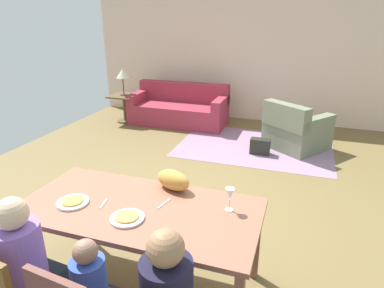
# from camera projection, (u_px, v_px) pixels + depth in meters

# --- Properties ---
(ground_plane) EXTENTS (7.09, 6.43, 0.02)m
(ground_plane) POSITION_uv_depth(u_px,v_px,m) (211.00, 184.00, 4.59)
(ground_plane) COLOR brown
(back_wall) EXTENTS (7.09, 0.10, 2.70)m
(back_wall) POSITION_uv_depth(u_px,v_px,m) (255.00, 56.00, 6.99)
(back_wall) COLOR beige
(back_wall) RESTS_ON ground_plane
(dining_table) EXTENTS (1.88, 0.91, 0.76)m
(dining_table) POSITION_uv_depth(u_px,v_px,m) (139.00, 215.00, 2.63)
(dining_table) COLOR #8E5943
(dining_table) RESTS_ON ground_plane
(plate_near_man) EXTENTS (0.25, 0.25, 0.02)m
(plate_near_man) POSITION_uv_depth(u_px,v_px,m) (73.00, 202.00, 2.65)
(plate_near_man) COLOR white
(plate_near_man) RESTS_ON dining_table
(pizza_near_man) EXTENTS (0.17, 0.17, 0.01)m
(pizza_near_man) POSITION_uv_depth(u_px,v_px,m) (73.00, 201.00, 2.65)
(pizza_near_man) COLOR gold
(pizza_near_man) RESTS_ON plate_near_man
(plate_near_child) EXTENTS (0.25, 0.25, 0.02)m
(plate_near_child) POSITION_uv_depth(u_px,v_px,m) (127.00, 218.00, 2.44)
(plate_near_child) COLOR silver
(plate_near_child) RESTS_ON dining_table
(pizza_near_child) EXTENTS (0.17, 0.17, 0.01)m
(pizza_near_child) POSITION_uv_depth(u_px,v_px,m) (127.00, 217.00, 2.44)
(pizza_near_child) COLOR gold
(pizza_near_child) RESTS_ON plate_near_child
(wine_glass) EXTENTS (0.07, 0.07, 0.19)m
(wine_glass) POSITION_uv_depth(u_px,v_px,m) (230.00, 195.00, 2.52)
(wine_glass) COLOR silver
(wine_glass) RESTS_ON dining_table
(fork) EXTENTS (0.05, 0.15, 0.01)m
(fork) POSITION_uv_depth(u_px,v_px,m) (104.00, 204.00, 2.65)
(fork) COLOR silver
(fork) RESTS_ON dining_table
(knife) EXTENTS (0.05, 0.17, 0.01)m
(knife) POSITION_uv_depth(u_px,v_px,m) (164.00, 204.00, 2.64)
(knife) COLOR silver
(knife) RESTS_ON dining_table
(person_man) EXTENTS (0.30, 0.41, 1.11)m
(person_man) POSITION_uv_depth(u_px,v_px,m) (30.00, 273.00, 2.28)
(person_man) COLOR #2B4152
(person_man) RESTS_ON ground_plane
(cat) EXTENTS (0.35, 0.25, 0.17)m
(cat) POSITION_uv_depth(u_px,v_px,m) (173.00, 180.00, 2.84)
(cat) COLOR gold
(cat) RESTS_ON dining_table
(area_rug) EXTENTS (2.60, 1.80, 0.01)m
(area_rug) POSITION_uv_depth(u_px,v_px,m) (254.00, 146.00, 5.88)
(area_rug) COLOR gray
(area_rug) RESTS_ON ground_plane
(couch) EXTENTS (1.98, 0.86, 0.82)m
(couch) POSITION_uv_depth(u_px,v_px,m) (179.00, 109.00, 7.05)
(couch) COLOR #962C3F
(couch) RESTS_ON ground_plane
(armchair) EXTENTS (1.19, 1.20, 0.82)m
(armchair) POSITION_uv_depth(u_px,v_px,m) (295.00, 130.00, 5.71)
(armchair) COLOR slate
(armchair) RESTS_ON ground_plane
(side_table) EXTENTS (0.56, 0.56, 0.58)m
(side_table) POSITION_uv_depth(u_px,v_px,m) (125.00, 104.00, 7.13)
(side_table) COLOR brown
(side_table) RESTS_ON ground_plane
(table_lamp) EXTENTS (0.26, 0.26, 0.54)m
(table_lamp) POSITION_uv_depth(u_px,v_px,m) (123.00, 75.00, 6.90)
(table_lamp) COLOR brown
(table_lamp) RESTS_ON side_table
(handbag) EXTENTS (0.32, 0.16, 0.26)m
(handbag) POSITION_uv_depth(u_px,v_px,m) (260.00, 146.00, 5.53)
(handbag) COLOR black
(handbag) RESTS_ON ground_plane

